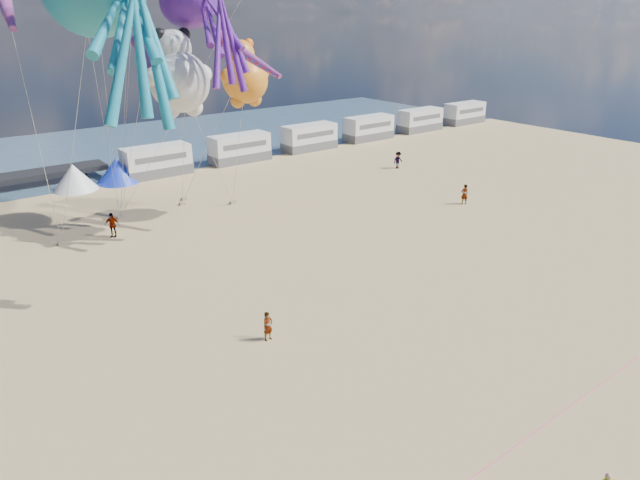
{
  "coord_description": "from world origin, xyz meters",
  "views": [
    {
      "loc": [
        -15.16,
        -14.0,
        15.3
      ],
      "look_at": [
        0.31,
        6.0,
        5.17
      ],
      "focal_mm": 32.0,
      "sensor_mm": 36.0,
      "label": 1
    }
  ],
  "objects": [
    {
      "name": "sandbag_e",
      "position": [
        -1.59,
        29.59,
        0.11
      ],
      "size": [
        0.5,
        0.35,
        0.22
      ],
      "primitive_type": "cube",
      "color": "gray",
      "rests_on": "ground"
    },
    {
      "name": "windsock_mid",
      "position": [
        6.6,
        22.37,
        12.39
      ],
      "size": [
        3.02,
        5.88,
        5.91
      ],
      "primitive_type": null,
      "rotation": [
        0.0,
        0.0,
        0.36
      ],
      "color": "red"
    },
    {
      "name": "motorhome_1",
      "position": [
        15.5,
        40.0,
        1.5
      ],
      "size": [
        6.6,
        2.5,
        3.0
      ],
      "primitive_type": "cube",
      "color": "silver",
      "rests_on": "ground"
    },
    {
      "name": "beachgoer_2",
      "position": [
        27.12,
        27.28,
        0.89
      ],
      "size": [
        0.89,
        0.71,
        1.77
      ],
      "primitive_type": "imported",
      "rotation": [
        0.0,
        0.0,
        6.24
      ],
      "color": "#7F6659",
      "rests_on": "ground"
    },
    {
      "name": "ground",
      "position": [
        0.0,
        0.0,
        0.0
      ],
      "size": [
        120.0,
        120.0,
        0.0
      ],
      "primitive_type": "plane",
      "color": "tan",
      "rests_on": "ground"
    },
    {
      "name": "tent_white",
      "position": [
        -2.0,
        40.0,
        1.2
      ],
      "size": [
        4.0,
        4.0,
        2.4
      ],
      "primitive_type": "cone",
      "color": "white",
      "rests_on": "ground"
    },
    {
      "name": "rope_line",
      "position": [
        0.0,
        -5.0,
        0.02
      ],
      "size": [
        34.0,
        0.03,
        0.03
      ],
      "primitive_type": "cylinder",
      "rotation": [
        0.0,
        1.57,
        0.0
      ],
      "color": "#F2338C",
      "rests_on": "ground"
    },
    {
      "name": "kite_panda",
      "position": [
        1.8,
        23.62,
        10.85
      ],
      "size": [
        5.08,
        4.79,
        6.99
      ],
      "primitive_type": null,
      "rotation": [
        0.0,
        0.0,
        0.03
      ],
      "color": "silver"
    },
    {
      "name": "sandbag_c",
      "position": [
        7.4,
        27.44,
        0.11
      ],
      "size": [
        0.5,
        0.35,
        0.22
      ],
      "primitive_type": "cube",
      "color": "gray",
      "rests_on": "ground"
    },
    {
      "name": "sandbag_b",
      "position": [
        3.83,
        29.8,
        0.11
      ],
      "size": [
        0.5,
        0.35,
        0.22
      ],
      "primitive_type": "cube",
      "color": "gray",
      "rests_on": "ground"
    },
    {
      "name": "motorhome_3",
      "position": [
        34.5,
        40.0,
        1.5
      ],
      "size": [
        6.6,
        2.5,
        3.0
      ],
      "primitive_type": "cube",
      "color": "silver",
      "rests_on": "ground"
    },
    {
      "name": "standing_person",
      "position": [
        -2.09,
        7.14,
        0.77
      ],
      "size": [
        0.59,
        0.42,
        1.54
      ],
      "primitive_type": "imported",
      "rotation": [
        0.0,
        0.0,
        0.1
      ],
      "color": "tan",
      "rests_on": "ground"
    },
    {
      "name": "beachgoer_5",
      "position": [
        23.05,
        15.25,
        0.88
      ],
      "size": [
        1.69,
        1.17,
        1.75
      ],
      "primitive_type": "imported",
      "rotation": [
        0.0,
        0.0,
        2.69
      ],
      "color": "#7F6659",
      "rests_on": "ground"
    },
    {
      "name": "beachgoer_3",
      "position": [
        -3.36,
        25.99,
        0.92
      ],
      "size": [
        1.36,
        1.25,
        1.84
      ],
      "primitive_type": "imported",
      "rotation": [
        0.0,
        0.0,
        5.66
      ],
      "color": "#7F6659",
      "rests_on": "ground"
    },
    {
      "name": "water",
      "position": [
        0.0,
        55.0,
        0.02
      ],
      "size": [
        120.0,
        120.0,
        0.0
      ],
      "primitive_type": "plane",
      "color": "#375269",
      "rests_on": "ground"
    },
    {
      "name": "kite_teddy_orange",
      "position": [
        7.42,
        24.38,
        10.55
      ],
      "size": [
        4.63,
        4.42,
        5.87
      ],
      "primitive_type": null,
      "rotation": [
        0.0,
        0.0,
        0.13
      ],
      "color": "orange"
    },
    {
      "name": "kite_octopus_purple",
      "position": [
        3.76,
        25.45,
        15.93
      ],
      "size": [
        3.66,
        8.54,
        9.76
      ],
      "primitive_type": null,
      "rotation": [
        0.0,
        0.0,
        0.0
      ],
      "color": "#531989"
    },
    {
      "name": "windsock_left",
      "position": [
        -7.53,
        26.44,
        15.54
      ],
      "size": [
        2.02,
        6.58,
        6.49
      ],
      "primitive_type": null,
      "rotation": [
        0.0,
        0.0,
        -0.14
      ],
      "color": "red"
    },
    {
      "name": "tent_blue",
      "position": [
        2.0,
        40.0,
        1.2
      ],
      "size": [
        4.0,
        4.0,
        2.4
      ],
      "primitive_type": "cone",
      "color": "#1933CC",
      "rests_on": "ground"
    },
    {
      "name": "motorhome_4",
      "position": [
        44.0,
        40.0,
        1.5
      ],
      "size": [
        6.6,
        2.5,
        3.0
      ],
      "primitive_type": "cube",
      "color": "silver",
      "rests_on": "ground"
    },
    {
      "name": "motorhome_2",
      "position": [
        25.0,
        40.0,
        1.5
      ],
      "size": [
        6.6,
        2.5,
        3.0
      ],
      "primitive_type": "cube",
      "color": "silver",
      "rests_on": "ground"
    },
    {
      "name": "motorhome_5",
      "position": [
        53.5,
        40.0,
        1.5
      ],
      "size": [
        6.6,
        2.5,
        3.0
      ],
      "primitive_type": "cube",
      "color": "silver",
      "rests_on": "ground"
    },
    {
      "name": "motorhome_0",
      "position": [
        6.0,
        40.0,
        1.5
      ],
      "size": [
        6.6,
        2.5,
        3.0
      ],
      "primitive_type": "cube",
      "color": "silver",
      "rests_on": "ground"
    },
    {
      "name": "sandbag_a",
      "position": [
        -6.79,
        26.78,
        0.11
      ],
      "size": [
        0.5,
        0.35,
        0.22
      ],
      "primitive_type": "cube",
      "color": "gray",
      "rests_on": "ground"
    },
    {
      "name": "windsock_right",
      "position": [
        0.6,
        26.11,
        12.04
      ],
      "size": [
        1.82,
        5.74,
        5.67
      ],
      "primitive_type": null,
      "rotation": [
        0.0,
        0.0,
        -0.16
      ],
      "color": "red"
    },
    {
      "name": "sandbag_d",
      "position": [
        4.59,
        30.99,
        0.11
      ],
      "size": [
        0.5,
        0.35,
        0.22
      ],
      "primitive_type": "cube",
      "color": "gray",
      "rests_on": "ground"
    }
  ]
}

